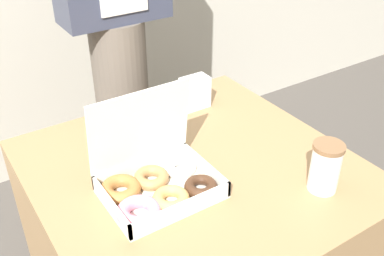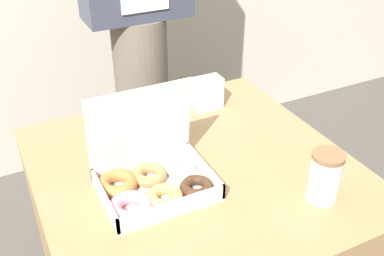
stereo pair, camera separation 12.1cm
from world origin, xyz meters
name	(u,v)px [view 1 (the left image)]	position (x,y,z in m)	size (l,w,h in m)	color
table	(194,256)	(0.00, 0.00, 0.38)	(0.89, 0.89, 0.75)	#99754C
donut_box	(155,182)	(-0.15, -0.05, 0.79)	(0.33, 0.26, 0.27)	white
coffee_cup	(325,167)	(0.24, -0.27, 0.83)	(0.08, 0.08, 0.14)	white
napkin_holder	(195,93)	(0.20, 0.29, 0.81)	(0.10, 0.06, 0.11)	silver
person_customer	(114,8)	(0.11, 0.74, 1.01)	(0.42, 0.24, 1.83)	#665B51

